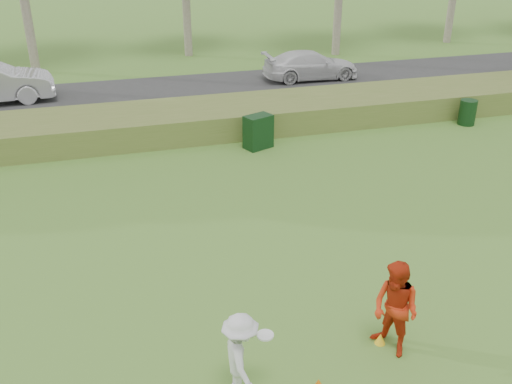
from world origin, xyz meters
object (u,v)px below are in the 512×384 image
object	(u,v)px
utility_cabinet	(258,132)
trash_bin	(467,112)
player_red	(395,309)
car_right	(311,65)
player_white	(241,358)
cone_orange	(318,384)
cone_yellow	(380,339)

from	to	relation	value
utility_cabinet	trash_bin	bearing A→B (deg)	-21.23
player_red	car_right	distance (m)	18.73
player_white	car_right	distance (m)	20.00
player_red	cone_orange	size ratio (longest dim) A/B	9.11
player_white	cone_orange	xyz separation A→B (m)	(1.26, -0.21, -0.69)
car_right	trash_bin	bearing A→B (deg)	-155.20
cone_orange	player_white	bearing A→B (deg)	170.63
player_red	utility_cabinet	xyz separation A→B (m)	(0.51, 10.19, -0.34)
player_white	car_right	xyz separation A→B (m)	(8.20, 18.25, -0.08)
player_white	cone_yellow	size ratio (longest dim) A/B	7.34
trash_bin	car_right	size ratio (longest dim) A/B	0.21
trash_bin	player_white	bearing A→B (deg)	-137.19
cone_orange	car_right	distance (m)	19.73
cone_yellow	utility_cabinet	distance (m)	10.01
cone_orange	cone_yellow	distance (m)	1.65
trash_bin	utility_cabinet	bearing A→B (deg)	-178.96
utility_cabinet	cone_yellow	bearing A→B (deg)	-115.76
cone_yellow	car_right	distance (m)	18.57
player_white	player_red	size ratio (longest dim) A/B	0.88
cone_orange	trash_bin	xyz separation A→B (m)	(10.22, 10.84, 0.37)
utility_cabinet	car_right	xyz separation A→B (m)	(4.84, 7.76, 0.15)
cone_orange	utility_cabinet	bearing A→B (deg)	78.90
trash_bin	cone_yellow	bearing A→B (deg)	-130.79
player_red	utility_cabinet	bearing A→B (deg)	155.65
cone_orange	car_right	size ratio (longest dim) A/B	0.04
cone_orange	car_right	bearing A→B (deg)	69.39
player_white	cone_yellow	distance (m)	2.87
player_red	car_right	world-z (taller)	player_red
utility_cabinet	trash_bin	distance (m)	8.13
player_white	utility_cabinet	size ratio (longest dim) A/B	1.40
cone_orange	trash_bin	world-z (taller)	trash_bin
cone_yellow	player_white	bearing A→B (deg)	-169.50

